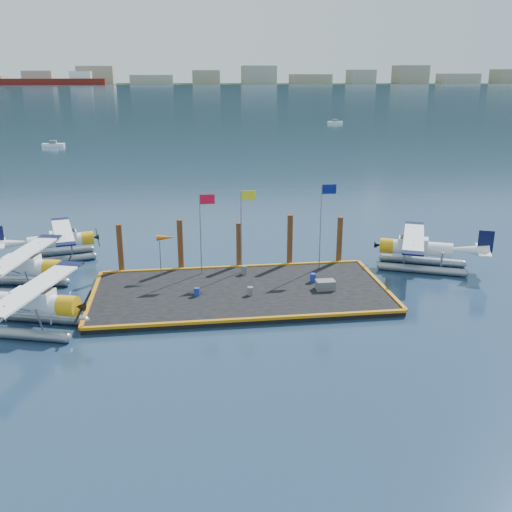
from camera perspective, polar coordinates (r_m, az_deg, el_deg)
The scene contains 22 objects.
ground at distance 39.63m, azimuth -1.57°, elevation -3.96°, with size 4000.00×4000.00×0.00m, color #172D45.
dock at distance 39.56m, azimuth -1.57°, elevation -3.69°, with size 20.00×10.00×0.40m, color black.
dock_bumpers at distance 39.45m, azimuth -1.57°, elevation -3.30°, with size 20.25×10.25×0.18m, color #C2750B, non-canonical shape.
far_backdrop at distance 1790.83m, azimuth 0.08°, elevation 17.54°, with size 3050.00×2050.00×810.00m.
seaplane_a at distance 36.36m, azimuth -21.83°, elevation -4.66°, with size 9.49×10.16×3.63m.
seaplane_b at distance 43.18m, azimuth -22.77°, elevation -1.30°, with size 9.49×10.31×3.65m.
seaplane_c at distance 49.62m, azimuth -19.10°, elevation 1.27°, with size 8.46×9.16×3.25m.
seaplane_d at distance 46.39m, azimuth 15.89°, elevation 0.57°, with size 8.95×9.41×3.44m.
drum_1 at distance 38.51m, azimuth -0.59°, elevation -3.52°, with size 0.40×0.40×0.57m, color #5C5C61.
drum_3 at distance 38.59m, azimuth -5.93°, elevation -3.58°, with size 0.40×0.40×0.56m, color navy.
drum_4 at distance 41.12m, azimuth 5.72°, elevation -2.17°, with size 0.44×0.44×0.62m, color navy.
drum_5 at distance 42.49m, azimuth -1.18°, elevation -1.39°, with size 0.46×0.46×0.65m, color #5C5C61.
crate at distance 39.79m, azimuth 6.95°, elevation -2.88°, with size 1.30×0.87×0.65m, color #5C5C61.
flagpole_red at distance 41.73m, azimuth -5.32°, elevation 3.44°, with size 1.14×0.08×6.00m.
flagpole_yellow at distance 41.93m, azimuth -1.23°, elevation 3.74°, with size 1.14×0.08×6.20m.
flagpole_blue at distance 42.96m, azimuth 6.76°, elevation 4.20°, with size 1.14×0.08×6.50m.
windsock at distance 42.02m, azimuth -9.00°, elevation 1.74°, with size 1.40×0.44×3.12m.
piling_0 at distance 44.12m, azimuth -13.41°, elevation 0.58°, with size 0.44×0.44×4.00m, color #482B14.
piling_1 at distance 43.85m, azimuth -7.56°, elevation 0.95°, with size 0.44×0.44×4.20m, color #482B14.
piling_2 at distance 44.13m, azimuth -1.70°, elevation 0.94°, with size 0.44×0.44×3.80m, color #482B14.
piling_3 at distance 44.64m, azimuth 3.41°, elevation 1.44°, with size 0.44×0.44×4.30m, color #482B14.
piling_4 at distance 45.60m, azimuth 8.34°, elevation 1.44°, with size 0.44×0.44×4.00m, color #482B14.
Camera 1 is at (-3.89, -36.63, 14.63)m, focal length 40.00 mm.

